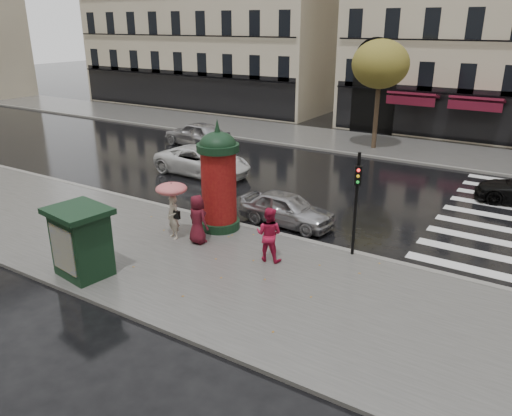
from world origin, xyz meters
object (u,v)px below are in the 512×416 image
Objects in this scene: man_burgundy at (198,219)px; car_white at (203,161)px; woman_red at (269,234)px; morris_column at (219,178)px; traffic_light at (357,195)px; car_far_silver at (197,134)px; woman_umbrella at (172,201)px; newsstand at (81,241)px; car_silver at (287,209)px.

car_white is (-5.31, 7.14, -0.28)m from man_burgundy.
morris_column is at bearing -32.91° from woman_red.
car_far_silver is at bearing 145.46° from traffic_light.
morris_column reaches higher than car_far_silver.
woman_umbrella is at bearing -160.71° from traffic_light.
newsstand is at bearing 80.09° from man_burgundy.
woman_red is 17.21m from car_far_silver.
woman_umbrella reaches higher than man_burgundy.
woman_red is at bearing 53.29° from car_far_silver.
car_far_silver is (-8.05, 15.81, -0.44)m from newsstand.
woman_red is 5.87m from newsstand.
morris_column is 7.77m from car_white.
traffic_light is 11.70m from car_white.
newsstand is at bearing 34.05° from car_far_silver.
traffic_light is at bearing 4.99° from morris_column.
newsstand reaches higher than car_white.
morris_column is 14.20m from car_far_silver.
woman_red is 3.50m from car_silver.
car_silver is 0.82× the size of car_far_silver.
woman_red is 0.48× the size of car_silver.
woman_umbrella is 0.46× the size of car_far_silver.
traffic_light is at bearing 41.02° from newsstand.
woman_umbrella is 3.67m from newsstand.
car_far_silver is at bearing 55.09° from car_silver.
morris_column reaches higher than newsstand.
newsstand is (-6.59, -5.74, -1.03)m from traffic_light.
morris_column is (0.85, 1.67, 0.59)m from woman_umbrella.
woman_umbrella is at bearing -147.24° from car_white.
woman_umbrella is 0.41× the size of car_white.
woman_umbrella is 1.96m from morris_column.
morris_column reaches higher than car_white.
car_white is 1.12× the size of car_far_silver.
man_burgundy is 0.34× the size of car_white.
woman_red is 0.84× the size of newsstand.
traffic_light is (5.06, 1.97, 1.27)m from man_burgundy.
woman_umbrella reaches higher than car_far_silver.
car_silver is at bearing 65.64° from newsstand.
woman_umbrella is at bearing 20.88° from man_burgundy.
morris_column is 1.18× the size of traffic_light.
car_silver is 0.74× the size of car_white.
woman_red is at bearing 41.71° from newsstand.
car_white is (-8.16, 7.01, -0.31)m from woman_red.
newsstand reaches higher than car_silver.
car_silver is at bearing -104.53° from man_burgundy.
man_burgundy is 0.81× the size of newsstand.
woman_red is 0.35× the size of car_white.
traffic_light reaches higher than man_burgundy.
woman_red is 10.76m from car_white.
traffic_light is at bearing -114.34° from car_white.
car_silver is (1.88, 1.92, -1.47)m from morris_column.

